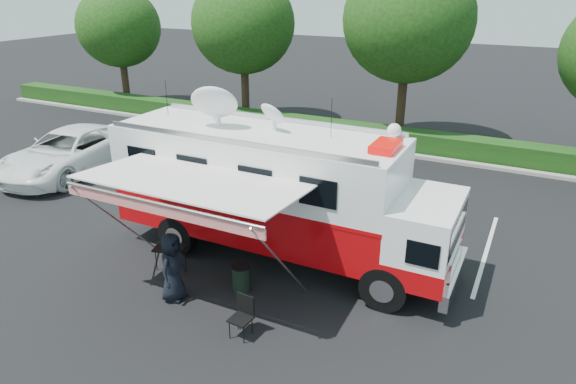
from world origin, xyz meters
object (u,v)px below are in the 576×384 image
command_truck (277,192)px  white_suv (73,172)px  trash_bin (241,278)px  folding_table (170,248)px

command_truck → white_suv: size_ratio=1.53×
trash_bin → folding_table: bearing=179.5°
command_truck → folding_table: command_truck is taller
folding_table → trash_bin: 2.38m
command_truck → white_suv: command_truck is taller
folding_table → white_suv: bearing=153.3°
white_suv → folding_table: 10.02m
command_truck → trash_bin: (0.00, -2.10, -1.69)m
command_truck → trash_bin: command_truck is taller
white_suv → folding_table: bearing=-33.6°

